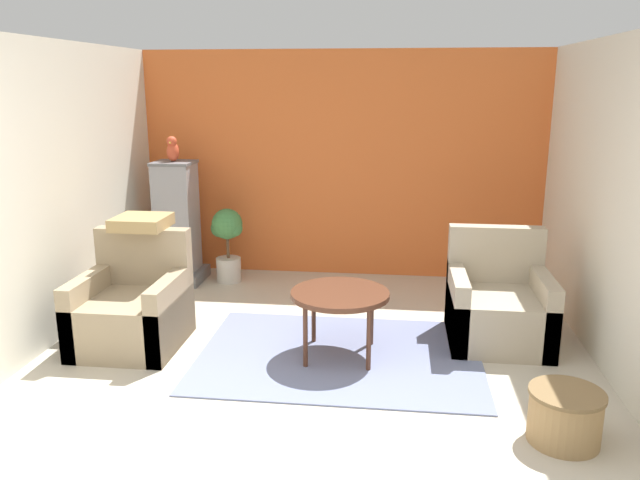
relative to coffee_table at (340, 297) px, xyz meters
name	(u,v)px	position (x,y,z in m)	size (l,w,h in m)	color
ground_plane	(279,470)	(-0.19, -1.51, -0.48)	(20.00, 20.00, 0.00)	beige
wall_back_accent	(341,165)	(-0.19, 2.20, 0.72)	(4.38, 0.06, 2.40)	orange
wall_left	(61,190)	(-2.36, 0.33, 0.72)	(0.06, 3.68, 2.40)	beige
wall_right	(608,202)	(1.97, 0.33, 0.72)	(0.06, 3.68, 2.40)	beige
area_rug	(340,355)	(0.00, 0.00, -0.48)	(2.17, 1.58, 0.01)	slate
coffee_table	(340,297)	(0.00, 0.00, 0.00)	(0.75, 0.75, 0.53)	#512D1E
armchair_left	(133,310)	(-1.67, 0.03, -0.19)	(0.79, 0.81, 0.90)	#9E896B
armchair_right	(498,307)	(1.25, 0.46, -0.19)	(0.79, 0.81, 0.90)	tan
birdcage	(177,226)	(-1.87, 1.70, 0.12)	(0.52, 0.52, 1.28)	slate
parrot	(173,150)	(-1.87, 1.70, 0.92)	(0.12, 0.22, 0.26)	#D14C2D
potted_plant	(227,238)	(-1.35, 1.74, 0.00)	(0.35, 0.32, 0.79)	beige
wicker_basket	(565,415)	(1.42, -1.02, -0.31)	(0.44, 0.44, 0.32)	#A37F51
throw_pillow	(142,222)	(-1.67, 0.33, 0.47)	(0.42, 0.42, 0.10)	tan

